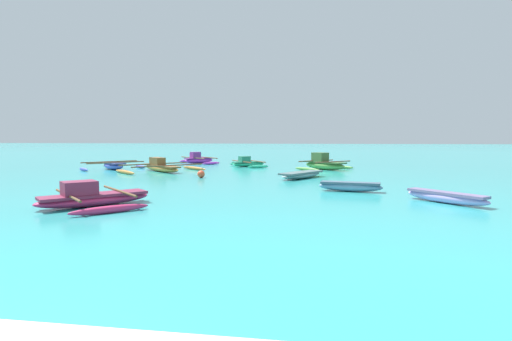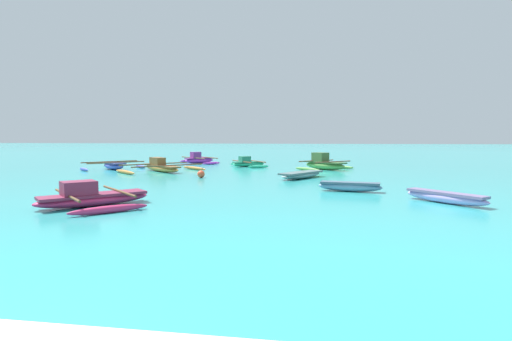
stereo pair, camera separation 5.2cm
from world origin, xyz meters
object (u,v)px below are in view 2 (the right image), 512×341
(moored_boat_4, at_px, (114,166))
(moored_boat_6, at_px, (324,164))
(moored_boat_0, at_px, (161,167))
(moored_boat_2, at_px, (350,186))
(mooring_buoy_1, at_px, (201,174))
(moored_boat_3, at_px, (199,159))
(moored_boat_7, at_px, (248,163))
(moored_boat_1, at_px, (91,197))
(moored_boat_8, at_px, (301,175))
(moored_boat_5, at_px, (445,197))

(moored_boat_4, bearing_deg, moored_boat_6, 49.33)
(moored_boat_0, xyz_separation_m, moored_boat_2, (10.15, -7.05, -0.07))
(mooring_buoy_1, bearing_deg, moored_boat_0, 137.04)
(moored_boat_3, distance_m, moored_boat_7, 5.13)
(moored_boat_0, height_order, moored_boat_3, moored_boat_3)
(moored_boat_0, xyz_separation_m, moored_boat_1, (2.54, -11.35, -0.02))
(moored_boat_2, distance_m, mooring_buoy_1, 7.86)
(moored_boat_4, bearing_deg, mooring_buoy_1, 9.82)
(moored_boat_3, xyz_separation_m, mooring_buoy_1, (3.35, -10.55, -0.11))
(moored_boat_0, bearing_deg, moored_boat_3, 132.63)
(moored_boat_7, bearing_deg, moored_boat_1, -130.93)
(mooring_buoy_1, bearing_deg, moored_boat_8, 6.54)
(moored_boat_0, xyz_separation_m, moored_boat_8, (8.20, -2.56, -0.08))
(moored_boat_1, xyz_separation_m, mooring_buoy_1, (0.80, 8.24, -0.06))
(moored_boat_0, height_order, moored_boat_7, moored_boat_0)
(moored_boat_5, height_order, moored_boat_7, moored_boat_7)
(moored_boat_2, height_order, moored_boat_7, moored_boat_7)
(mooring_buoy_1, bearing_deg, moored_boat_5, -33.04)
(moored_boat_0, bearing_deg, moored_boat_2, 7.81)
(moored_boat_5, bearing_deg, moored_boat_6, 153.96)
(moored_boat_8, bearing_deg, moored_boat_4, 104.31)
(moored_boat_7, height_order, moored_boat_8, moored_boat_7)
(moored_boat_7, bearing_deg, moored_boat_4, 170.72)
(moored_boat_0, bearing_deg, moored_boat_5, 6.69)
(moored_boat_4, distance_m, moored_boat_6, 12.97)
(moored_boat_1, xyz_separation_m, moored_boat_6, (6.82, 14.25, 0.10))
(moored_boat_1, bearing_deg, mooring_buoy_1, 38.50)
(moored_boat_2, distance_m, moored_boat_6, 9.97)
(moored_boat_6, bearing_deg, moored_boat_8, -57.36)
(moored_boat_5, xyz_separation_m, moored_boat_8, (-4.59, 6.70, -0.01))
(moored_boat_2, relative_size, moored_boat_8, 0.78)
(moored_boat_5, bearing_deg, moored_boat_3, 175.65)
(moored_boat_8, bearing_deg, moored_boat_0, 103.86)
(moored_boat_2, xyz_separation_m, mooring_buoy_1, (-6.80, 3.93, -0.01))
(moored_boat_6, bearing_deg, moored_boat_0, -118.16)
(moored_boat_0, xyz_separation_m, moored_boat_7, (4.30, 4.66, -0.03))
(moored_boat_3, relative_size, moored_boat_7, 1.07)
(moored_boat_6, height_order, mooring_buoy_1, moored_boat_6)
(moored_boat_0, relative_size, moored_boat_8, 1.69)
(moored_boat_5, xyz_separation_m, moored_boat_7, (-8.49, 13.92, 0.04))
(moored_boat_1, relative_size, moored_boat_8, 1.20)
(moored_boat_6, xyz_separation_m, moored_boat_8, (-1.16, -5.45, -0.17))
(moored_boat_1, height_order, moored_boat_5, moored_boat_1)
(moored_boat_8, bearing_deg, mooring_buoy_1, 127.72)
(moored_boat_1, relative_size, moored_boat_3, 0.97)
(moored_boat_6, bearing_deg, moored_boat_4, -126.85)
(moored_boat_7, xyz_separation_m, mooring_buoy_1, (-0.96, -7.77, -0.05))
(moored_boat_3, xyz_separation_m, moored_boat_6, (9.37, -4.55, 0.05))
(moored_boat_0, relative_size, mooring_buoy_1, 14.11)
(moored_boat_8, relative_size, mooring_buoy_1, 8.35)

